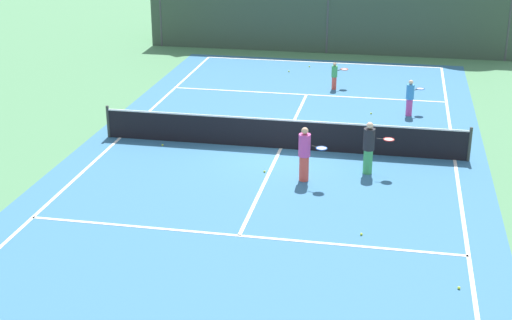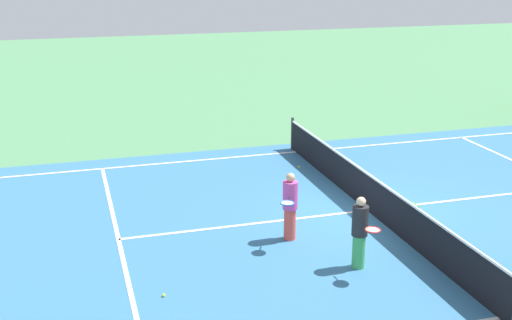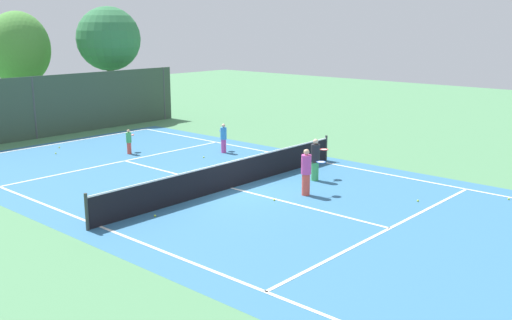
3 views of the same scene
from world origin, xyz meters
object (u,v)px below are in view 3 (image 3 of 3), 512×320
at_px(tennis_ball_3, 274,200).
at_px(player_0, 129,141).
at_px(tennis_ball_1, 155,216).
at_px(tennis_ball_4, 273,162).
at_px(player_2, 306,171).
at_px(tennis_ball_2, 509,199).
at_px(player_3, 223,138).
at_px(tennis_ball_6, 418,201).
at_px(player_1, 315,159).
at_px(tennis_ball_0, 59,147).
at_px(ball_crate, 230,176).
at_px(tennis_ball_5, 204,157).
at_px(tennis_ball_7, 56,153).

bearing_deg(tennis_ball_3, player_0, 83.03).
xyz_separation_m(tennis_ball_1, tennis_ball_4, (7.92, 1.91, 0.00)).
bearing_deg(player_2, tennis_ball_2, -53.01).
height_order(player_3, tennis_ball_6, player_3).
relative_size(player_1, tennis_ball_0, 24.24).
height_order(player_2, ball_crate, player_2).
bearing_deg(player_3, tennis_ball_5, -174.40).
xyz_separation_m(player_1, tennis_ball_6, (0.07, -4.18, -0.79)).
relative_size(tennis_ball_0, tennis_ball_5, 1.00).
xyz_separation_m(player_0, tennis_ball_2, (4.17, -15.44, -0.56)).
height_order(ball_crate, tennis_ball_0, ball_crate).
xyz_separation_m(player_1, player_3, (1.18, 6.05, -0.13)).
height_order(player_2, tennis_ball_3, player_2).
relative_size(ball_crate, tennis_ball_1, 6.45).
bearing_deg(tennis_ball_7, ball_crate, -77.76).
bearing_deg(tennis_ball_3, player_2, -17.35).
bearing_deg(tennis_ball_1, player_0, 58.44).
bearing_deg(ball_crate, tennis_ball_2, -62.97).
relative_size(player_3, tennis_ball_3, 20.38).
xyz_separation_m(player_2, tennis_ball_3, (-1.25, 0.39, -0.81)).
xyz_separation_m(ball_crate, tennis_ball_5, (1.96, 3.52, -0.15)).
distance_m(tennis_ball_2, tennis_ball_4, 9.47).
bearing_deg(player_0, player_1, -78.42).
xyz_separation_m(player_2, player_3, (2.97, 6.97, -0.14)).
relative_size(player_0, tennis_ball_0, 17.10).
xyz_separation_m(player_0, tennis_ball_6, (1.94, -13.26, -0.56)).
bearing_deg(tennis_ball_4, tennis_ball_7, 122.05).
xyz_separation_m(ball_crate, tennis_ball_2, (4.47, -8.76, -0.15)).
xyz_separation_m(player_3, tennis_ball_7, (-5.33, 5.48, -0.67)).
height_order(player_0, tennis_ball_7, player_0).
height_order(player_3, tennis_ball_1, player_3).
relative_size(ball_crate, tennis_ball_5, 6.45).
height_order(player_0, tennis_ball_5, player_0).
bearing_deg(tennis_ball_2, tennis_ball_3, 132.52).
bearing_deg(tennis_ball_0, ball_crate, -83.34).
height_order(player_1, tennis_ball_3, player_1).
relative_size(player_1, tennis_ball_2, 24.24).
relative_size(player_2, tennis_ball_4, 24.67).
relative_size(tennis_ball_2, tennis_ball_7, 1.00).
bearing_deg(tennis_ball_6, player_3, 83.82).
bearing_deg(ball_crate, tennis_ball_4, 10.90).
bearing_deg(tennis_ball_7, player_2, -79.29).
bearing_deg(tennis_ball_7, tennis_ball_5, -54.94).
height_order(player_1, tennis_ball_6, player_1).
bearing_deg(tennis_ball_5, player_3, 5.60).
relative_size(player_0, tennis_ball_2, 17.10).
height_order(tennis_ball_3, tennis_ball_4, same).
relative_size(player_1, tennis_ball_7, 24.24).
height_order(player_1, tennis_ball_5, player_1).
relative_size(player_1, player_2, 0.98).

